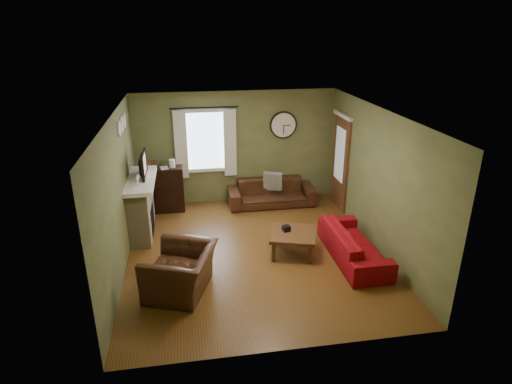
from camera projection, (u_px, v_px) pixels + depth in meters
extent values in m
cube|color=brown|center=(254.00, 252.00, 7.98)|extent=(4.60, 5.20, 0.00)
cube|color=white|center=(254.00, 114.00, 7.02)|extent=(4.60, 5.20, 0.00)
cube|color=#62673B|center=(119.00, 196.00, 7.15)|extent=(0.00, 5.20, 2.60)
cube|color=#62673B|center=(377.00, 180.00, 7.85)|extent=(0.00, 5.20, 2.60)
cube|color=#62673B|center=(236.00, 148.00, 9.88)|extent=(4.60, 0.00, 2.60)
cube|color=#62673B|center=(289.00, 264.00, 5.12)|extent=(4.60, 0.00, 2.60)
cube|color=tan|center=(141.00, 208.00, 8.51)|extent=(0.40, 1.40, 1.10)
cube|color=black|center=(152.00, 219.00, 8.63)|extent=(0.04, 0.60, 0.55)
cube|color=white|center=(140.00, 180.00, 8.30)|extent=(0.58, 1.60, 0.08)
imported|color=black|center=(140.00, 168.00, 8.36)|extent=(0.08, 0.60, 0.35)
cube|color=#994C3F|center=(144.00, 165.00, 8.35)|extent=(0.02, 0.62, 0.36)
cylinder|color=white|center=(119.00, 129.00, 7.53)|extent=(0.28, 0.28, 0.03)
cylinder|color=white|center=(122.00, 124.00, 7.85)|extent=(0.28, 0.28, 0.03)
cylinder|color=white|center=(124.00, 120.00, 8.18)|extent=(0.28, 0.28, 0.03)
cylinder|color=black|center=(204.00, 108.00, 9.31)|extent=(0.03, 0.03, 1.50)
cube|color=silver|center=(181.00, 145.00, 9.53)|extent=(0.28, 0.04, 1.55)
cube|color=silver|center=(230.00, 143.00, 9.70)|extent=(0.28, 0.04, 1.55)
cube|color=brown|center=(340.00, 163.00, 9.64)|extent=(0.05, 0.90, 2.10)
imported|color=#51301A|center=(160.00, 172.00, 9.32)|extent=(0.21, 0.26, 0.02)
imported|color=#361C0F|center=(271.00, 193.00, 10.00)|extent=(2.00, 0.78, 0.59)
cube|color=gray|center=(273.00, 181.00, 9.97)|extent=(0.45, 0.27, 0.43)
cube|color=gray|center=(273.00, 181.00, 9.98)|extent=(0.38, 0.15, 0.37)
imported|color=maroon|center=(354.00, 244.00, 7.70)|extent=(0.76, 1.93, 0.56)
imported|color=#361C0F|center=(181.00, 271.00, 6.71)|extent=(1.29, 1.38, 0.72)
cube|color=black|center=(286.00, 232.00, 7.88)|extent=(0.16, 0.16, 0.10)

